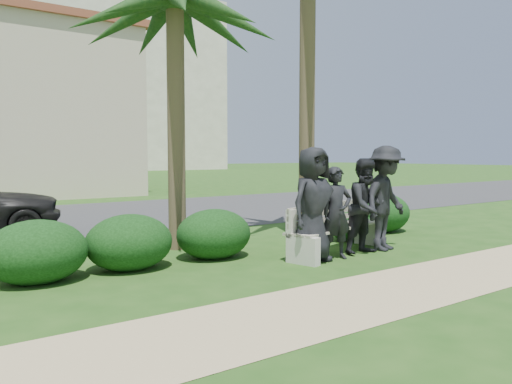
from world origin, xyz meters
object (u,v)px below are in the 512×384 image
man_b (336,213)px  man_d (386,198)px  park_bench (338,231)px  man_c (366,206)px  palm_left (175,0)px  man_a (313,205)px

man_b → man_d: man_d is taller
park_bench → man_b: (-0.38, -0.34, 0.39)m
man_b → man_c: 0.76m
man_c → palm_left: size_ratio=0.31×
man_a → man_d: bearing=-8.6°
man_a → man_b: (0.45, -0.07, -0.16)m
man_b → man_d: bearing=14.0°
man_c → man_d: 0.53m
man_b → man_c: size_ratio=0.92×
park_bench → man_b: 0.64m
park_bench → man_b: bearing=-152.8°
man_d → palm_left: (-3.02, 2.30, 3.54)m
man_a → man_d: (1.72, -0.04, 0.02)m
man_b → man_c: (0.76, 0.03, 0.07)m
man_b → palm_left: 4.73m
man_a → park_bench: bearing=10.5°
park_bench → man_c: bearing=-54.8°
man_a → man_d: size_ratio=0.98×
palm_left → park_bench: bearing=-43.2°
man_b → palm_left: size_ratio=0.28×
park_bench → man_a: size_ratio=1.38×
man_d → palm_left: size_ratio=0.35×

